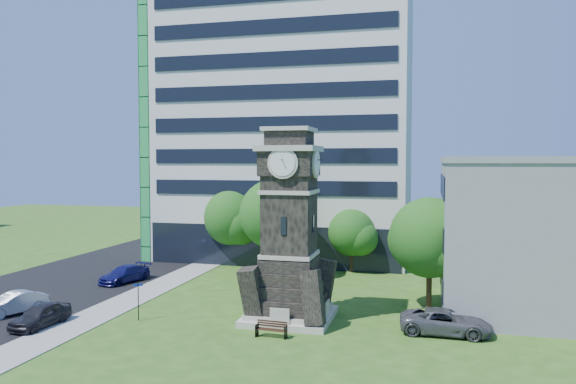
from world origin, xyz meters
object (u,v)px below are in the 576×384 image
(car_street_south, at_px, (40,315))
(car_street_mid, at_px, (13,303))
(street_sign, at_px, (138,297))
(clock_tower, at_px, (290,237))
(car_east_lot, at_px, (446,322))
(park_bench, at_px, (272,329))
(car_street_north, at_px, (124,274))

(car_street_south, xyz_separation_m, car_street_mid, (-3.65, 2.01, -0.01))
(car_street_south, xyz_separation_m, street_sign, (5.11, 2.72, 0.80))
(street_sign, bearing_deg, clock_tower, -9.18)
(clock_tower, relative_size, car_street_mid, 2.84)
(car_east_lot, bearing_deg, park_bench, 108.90)
(car_street_mid, distance_m, car_east_lot, 27.75)
(street_sign, bearing_deg, car_street_south, -176.48)
(car_street_north, bearing_deg, park_bench, -18.56)
(car_street_south, distance_m, car_street_north, 12.67)
(car_east_lot, distance_m, park_bench, 10.20)
(park_bench, distance_m, street_sign, 9.29)
(car_street_mid, xyz_separation_m, car_east_lot, (27.63, 2.53, 0.02))
(park_bench, bearing_deg, car_street_mid, -177.59)
(car_street_south, xyz_separation_m, car_street_north, (-1.67, 12.56, -0.03))
(car_street_north, distance_m, street_sign, 11.97)
(car_east_lot, height_order, park_bench, car_east_lot)
(clock_tower, bearing_deg, car_street_south, -159.88)
(car_east_lot, height_order, street_sign, street_sign)
(car_street_north, bearing_deg, street_sign, -39.22)
(car_street_north, relative_size, car_east_lot, 0.90)
(clock_tower, distance_m, park_bench, 6.09)
(park_bench, xyz_separation_m, street_sign, (-9.15, 1.22, 1.01))
(car_street_north, relative_size, street_sign, 1.95)
(car_street_mid, xyz_separation_m, car_street_north, (1.98, 10.55, -0.02))
(car_street_south, bearing_deg, park_bench, 9.37)
(clock_tower, height_order, car_street_north, clock_tower)
(car_street_south, distance_m, car_street_mid, 4.16)
(car_street_south, relative_size, car_street_mid, 0.97)
(clock_tower, distance_m, car_street_mid, 18.88)
(park_bench, bearing_deg, car_street_south, -169.95)
(car_street_mid, bearing_deg, car_street_south, -7.54)
(clock_tower, bearing_deg, street_sign, -164.65)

